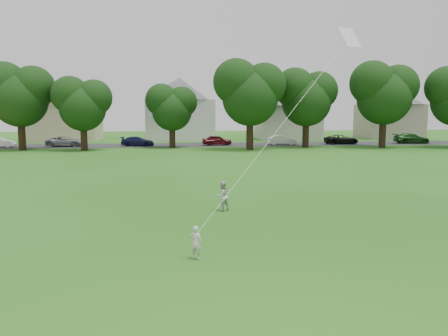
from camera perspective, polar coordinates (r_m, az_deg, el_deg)
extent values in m
plane|color=#135012|center=(12.77, -1.08, -11.50)|extent=(160.00, 160.00, 0.00)
cube|color=#2D2D30|center=(54.19, -5.51, 3.02)|extent=(90.00, 7.00, 0.01)
imported|color=silver|center=(12.46, -3.69, -9.68)|extent=(0.41, 0.36, 0.96)
imported|color=beige|center=(18.22, -0.21, -3.68)|extent=(0.76, 0.71, 1.26)
plane|color=white|center=(19.05, 16.11, 16.11)|extent=(1.12, 0.89, 0.82)
cylinder|color=white|center=(15.16, 8.19, 6.45)|extent=(0.01, 0.01, 10.71)
cylinder|color=black|center=(51.40, -24.91, 4.14)|extent=(0.75, 0.75, 3.62)
cylinder|color=black|center=(48.48, -17.83, 3.96)|extent=(0.70, 0.70, 3.02)
cylinder|color=black|center=(50.06, -6.77, 4.24)|extent=(0.68, 0.68, 2.81)
cylinder|color=black|center=(47.18, 3.39, 4.67)|extent=(0.76, 0.76, 3.76)
cylinder|color=black|center=(51.31, 10.62, 4.64)|extent=(0.74, 0.74, 3.52)
cylinder|color=black|center=(53.27, 20.00, 4.57)|extent=(0.77, 0.77, 3.80)
imported|color=white|center=(56.71, -27.25, 2.99)|extent=(3.47, 1.51, 1.11)
imported|color=gray|center=(54.59, -20.05, 3.27)|extent=(4.43, 2.25, 1.20)
imported|color=#141740|center=(53.30, -11.23, 3.45)|extent=(4.01, 1.96, 1.12)
imported|color=#541016|center=(53.41, -0.91, 3.65)|extent=(3.73, 1.83, 1.22)
imported|color=silver|center=(54.85, 7.61, 3.67)|extent=(3.76, 1.72, 1.20)
imported|color=black|center=(57.24, 15.08, 3.63)|extent=(4.26, 2.00, 1.18)
imported|color=#1A4617|center=(61.36, 23.29, 3.57)|extent=(4.61, 2.21, 1.30)
cube|color=beige|center=(65.72, -19.92, 5.91)|extent=(9.00, 7.51, 5.82)
pyramid|color=#535056|center=(65.89, -20.15, 11.23)|extent=(12.99, 12.99, 3.20)
cube|color=silver|center=(64.04, -5.75, 6.26)|extent=(9.62, 6.97, 5.75)
pyramid|color=#535056|center=(64.21, -5.82, 11.65)|extent=(13.88, 13.88, 3.16)
cube|color=#BAB5A7|center=(66.31, 8.29, 5.92)|extent=(8.85, 6.95, 4.97)
pyramid|color=#535056|center=(66.38, 8.37, 10.42)|extent=(12.77, 12.77, 2.73)
cube|color=#A29886|center=(72.13, 20.72, 5.71)|extent=(8.47, 6.97, 5.16)
pyramid|color=#535056|center=(72.21, 20.92, 10.01)|extent=(12.22, 12.22, 2.84)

